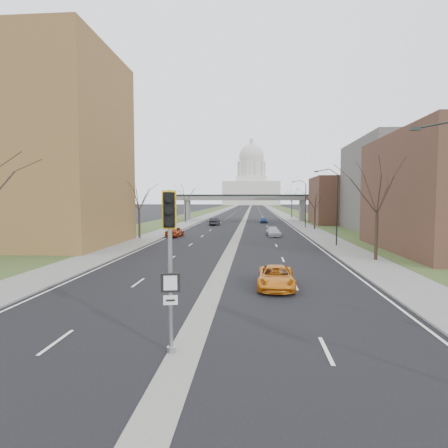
# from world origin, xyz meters

# --- Properties ---
(ground) EXTENTS (700.00, 700.00, 0.00)m
(ground) POSITION_xyz_m (0.00, 0.00, 0.00)
(ground) COLOR black
(ground) RESTS_ON ground
(road_surface) EXTENTS (20.00, 600.00, 0.01)m
(road_surface) POSITION_xyz_m (0.00, 150.00, 0.01)
(road_surface) COLOR black
(road_surface) RESTS_ON ground
(median_strip) EXTENTS (1.20, 600.00, 0.02)m
(median_strip) POSITION_xyz_m (0.00, 150.00, 0.00)
(median_strip) COLOR gray
(median_strip) RESTS_ON ground
(sidewalk_right) EXTENTS (4.00, 600.00, 0.12)m
(sidewalk_right) POSITION_xyz_m (12.00, 150.00, 0.06)
(sidewalk_right) COLOR gray
(sidewalk_right) RESTS_ON ground
(sidewalk_left) EXTENTS (4.00, 600.00, 0.12)m
(sidewalk_left) POSITION_xyz_m (-12.00, 150.00, 0.06)
(sidewalk_left) COLOR gray
(sidewalk_left) RESTS_ON ground
(grass_verge_right) EXTENTS (8.00, 600.00, 0.10)m
(grass_verge_right) POSITION_xyz_m (18.00, 150.00, 0.05)
(grass_verge_right) COLOR #2F4721
(grass_verge_right) RESTS_ON ground
(grass_verge_left) EXTENTS (8.00, 600.00, 0.10)m
(grass_verge_left) POSITION_xyz_m (-18.00, 150.00, 0.05)
(grass_verge_left) COLOR #2F4721
(grass_verge_left) RESTS_ON ground
(apartment_building) EXTENTS (25.00, 16.00, 22.00)m
(apartment_building) POSITION_xyz_m (-26.00, 30.00, 11.00)
(apartment_building) COLOR brown
(apartment_building) RESTS_ON ground
(commercial_block_mid) EXTENTS (18.00, 22.00, 15.00)m
(commercial_block_mid) POSITION_xyz_m (28.00, 52.00, 7.50)
(commercial_block_mid) COLOR #615F59
(commercial_block_mid) RESTS_ON ground
(commercial_block_far) EXTENTS (14.00, 14.00, 10.00)m
(commercial_block_far) POSITION_xyz_m (22.00, 70.00, 5.00)
(commercial_block_far) COLOR #543327
(commercial_block_far) RESTS_ON ground
(pedestrian_bridge) EXTENTS (34.00, 3.00, 6.45)m
(pedestrian_bridge) POSITION_xyz_m (0.00, 80.00, 4.84)
(pedestrian_bridge) COLOR slate
(pedestrian_bridge) RESTS_ON ground
(capitol) EXTENTS (48.00, 42.00, 55.75)m
(capitol) POSITION_xyz_m (0.00, 320.00, 18.60)
(capitol) COLOR silver
(capitol) RESTS_ON ground
(streetlight_mid) EXTENTS (2.61, 0.20, 8.70)m
(streetlight_mid) POSITION_xyz_m (10.99, 32.00, 6.95)
(streetlight_mid) COLOR black
(streetlight_mid) RESTS_ON sidewalk_right
(streetlight_far) EXTENTS (2.61, 0.20, 8.70)m
(streetlight_far) POSITION_xyz_m (10.99, 58.00, 6.95)
(streetlight_far) COLOR black
(streetlight_far) RESTS_ON sidewalk_right
(tree_left_b) EXTENTS (6.75, 6.75, 8.81)m
(tree_left_b) POSITION_xyz_m (-13.00, 38.00, 6.23)
(tree_left_b) COLOR #382B21
(tree_left_b) RESTS_ON sidewalk_left
(tree_left_c) EXTENTS (7.65, 7.65, 9.99)m
(tree_left_c) POSITION_xyz_m (-13.00, 72.00, 7.04)
(tree_left_c) COLOR #382B21
(tree_left_c) RESTS_ON sidewalk_left
(tree_right_a) EXTENTS (7.20, 7.20, 9.40)m
(tree_right_a) POSITION_xyz_m (13.00, 22.00, 6.64)
(tree_right_a) COLOR #382B21
(tree_right_a) RESTS_ON sidewalk_right
(tree_right_b) EXTENTS (6.30, 6.30, 8.22)m
(tree_right_b) POSITION_xyz_m (13.00, 55.00, 5.82)
(tree_right_b) COLOR #382B21
(tree_right_b) RESTS_ON sidewalk_right
(tree_right_c) EXTENTS (7.65, 7.65, 9.99)m
(tree_right_c) POSITION_xyz_m (13.00, 95.00, 7.04)
(tree_right_c) COLOR #382B21
(tree_right_c) RESTS_ON sidewalk_right
(signal_pole_median) EXTENTS (0.70, 0.95, 5.72)m
(signal_pole_median) POSITION_xyz_m (-0.41, 1.10, 3.98)
(signal_pole_median) COLOR gray
(signal_pole_median) RESTS_ON ground
(car_left_near) EXTENTS (2.21, 4.60, 1.52)m
(car_left_near) POSITION_xyz_m (-8.79, 40.94, 0.76)
(car_left_near) COLOR #9E3212
(car_left_near) RESTS_ON ground
(car_left_far) EXTENTS (1.82, 4.73, 1.54)m
(car_left_far) POSITION_xyz_m (-5.49, 63.93, 0.77)
(car_left_far) COLOR black
(car_left_far) RESTS_ON ground
(car_right_near) EXTENTS (2.38, 4.84, 1.32)m
(car_right_near) POSITION_xyz_m (3.77, 11.39, 0.66)
(car_right_near) COLOR orange
(car_right_near) RESTS_ON ground
(car_right_mid) EXTENTS (2.22, 4.61, 1.29)m
(car_right_mid) POSITION_xyz_m (5.21, 42.90, 0.65)
(car_right_mid) COLOR #B4B2BB
(car_right_mid) RESTS_ON ground
(car_right_far) EXTENTS (1.68, 3.94, 1.33)m
(car_right_far) POSITION_xyz_m (4.64, 72.90, 0.66)
(car_right_far) COLOR navy
(car_right_far) RESTS_ON ground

